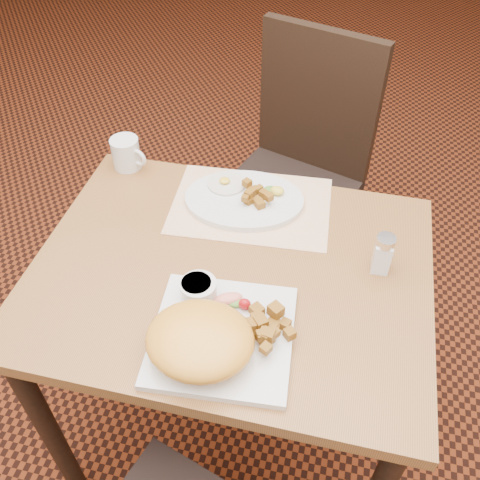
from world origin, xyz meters
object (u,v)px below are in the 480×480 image
salt_shaker (383,253)px  coffee_mug (127,153)px  chair_far (299,163)px  table (231,299)px  plate_square (222,336)px  plate_oval (244,200)px

salt_shaker → coffee_mug: 0.73m
chair_far → salt_shaker: 0.74m
table → salt_shaker: 0.37m
table → chair_far: (0.06, 0.72, -0.10)m
plate_square → salt_shaker: salt_shaker is taller
plate_oval → coffee_mug: size_ratio=2.85×
table → coffee_mug: bearing=140.0°
chair_far → coffee_mug: 0.65m
plate_square → coffee_mug: bearing=128.7°
plate_square → plate_oval: bearing=96.9°
plate_square → plate_oval: plate_oval is taller
plate_oval → coffee_mug: 0.36m
table → plate_oval: 0.26m
table → chair_far: size_ratio=0.93×
plate_oval → salt_shaker: 0.38m
table → coffee_mug: coffee_mug is taller
table → salt_shaker: salt_shaker is taller
chair_far → plate_square: (-0.03, -0.90, 0.22)m
table → plate_oval: plate_oval is taller
table → coffee_mug: (-0.37, 0.31, 0.15)m
chair_far → coffee_mug: chair_far is taller
plate_oval → coffee_mug: coffee_mug is taller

